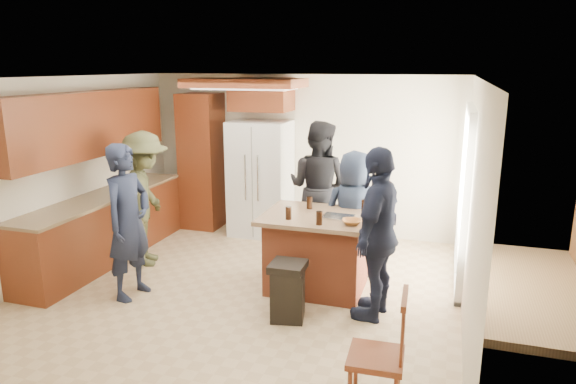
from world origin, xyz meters
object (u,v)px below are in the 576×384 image
(kitchen_island, at_px, (317,251))
(person_counter, at_px, (145,199))
(spindle_chair, at_px, (379,357))
(person_front_left, at_px, (128,222))
(person_behind_left, at_px, (318,187))
(person_behind_right, at_px, (354,214))
(refrigerator, at_px, (261,179))
(person_side_right, at_px, (378,234))
(trash_bin, at_px, (288,290))

(kitchen_island, bearing_deg, person_counter, 177.36)
(person_counter, relative_size, spindle_chair, 1.81)
(person_front_left, relative_size, spindle_chair, 1.81)
(person_behind_left, relative_size, person_counter, 1.05)
(person_behind_right, height_order, refrigerator, refrigerator)
(refrigerator, height_order, kitchen_island, refrigerator)
(person_behind_left, xyz_separation_m, person_counter, (-2.08, -1.17, -0.04))
(person_behind_left, xyz_separation_m, person_side_right, (1.09, -1.76, -0.02))
(person_side_right, bearing_deg, person_behind_left, -138.64)
(person_front_left, distance_m, kitchen_island, 2.22)
(person_front_left, xyz_separation_m, person_behind_right, (2.34, 1.37, -0.09))
(trash_bin, bearing_deg, person_behind_right, 72.31)
(person_behind_right, bearing_deg, person_counter, -11.15)
(person_front_left, xyz_separation_m, kitchen_island, (2.01, 0.84, -0.43))
(trash_bin, bearing_deg, spindle_chair, -47.36)
(person_behind_right, height_order, trash_bin, person_behind_right)
(refrigerator, height_order, trash_bin, refrigerator)
(person_front_left, height_order, person_behind_left, person_behind_left)
(person_counter, distance_m, trash_bin, 2.55)
(trash_bin, relative_size, spindle_chair, 0.63)
(person_counter, bearing_deg, person_side_right, -120.80)
(person_front_left, relative_size, kitchen_island, 1.41)
(refrigerator, bearing_deg, person_front_left, -103.61)
(refrigerator, xyz_separation_m, kitchen_island, (1.38, -1.77, -0.43))
(person_behind_right, xyz_separation_m, person_counter, (-2.74, -0.42, 0.09))
(person_side_right, height_order, person_counter, person_side_right)
(kitchen_island, bearing_deg, trash_bin, -97.19)
(person_front_left, height_order, person_side_right, person_side_right)
(spindle_chair, bearing_deg, person_behind_right, 104.76)
(person_behind_left, xyz_separation_m, spindle_chair, (1.33, -3.33, -0.49))
(person_behind_right, bearing_deg, trash_bin, 52.35)
(person_behind_right, relative_size, kitchen_island, 1.27)
(person_counter, bearing_deg, kitchen_island, -112.90)
(person_side_right, bearing_deg, spindle_chair, 18.51)
(person_behind_right, distance_m, person_counter, 2.77)
(trash_bin, bearing_deg, person_behind_left, 95.87)
(person_counter, height_order, refrigerator, person_counter)
(person_side_right, distance_m, spindle_chair, 1.66)
(person_side_right, relative_size, spindle_chair, 1.86)
(refrigerator, bearing_deg, person_behind_right, -35.79)
(person_behind_left, bearing_deg, refrigerator, -13.78)
(person_side_right, xyz_separation_m, spindle_chair, (0.25, -1.57, -0.47))
(person_counter, relative_size, trash_bin, 2.86)
(person_behind_left, xyz_separation_m, person_behind_right, (0.65, -0.74, -0.14))
(person_front_left, height_order, kitchen_island, person_front_left)
(person_behind_right, bearing_deg, person_behind_left, -68.59)
(person_side_right, bearing_deg, refrigerator, -126.75)
(person_behind_right, relative_size, spindle_chair, 1.63)
(person_front_left, bearing_deg, person_counter, 28.26)
(person_counter, height_order, spindle_chair, person_counter)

